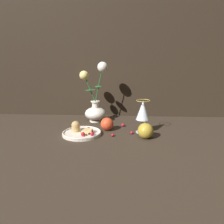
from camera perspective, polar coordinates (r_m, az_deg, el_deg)
ground_plane at (r=1.13m, az=-2.20°, el=-4.88°), size 2.40×2.40×0.00m
wall_back at (r=1.41m, az=-1.06°, el=23.49°), size 2.40×0.04×1.20m
vase at (r=1.27m, az=-4.35°, el=2.00°), size 0.16×0.12×0.35m
plate_with_pastries at (r=1.08m, az=-8.04°, el=-5.15°), size 0.19×0.19×0.06m
wine_glass at (r=1.09m, az=8.05°, el=0.12°), size 0.07×0.07×0.16m
apple_beside_vase at (r=1.03m, az=8.74°, el=-4.86°), size 0.07×0.07×0.09m
apple_near_glass at (r=1.13m, az=-1.30°, el=-3.13°), size 0.07×0.07×0.08m
berry_near_plate at (r=1.05m, az=0.18°, el=-6.06°), size 0.01×0.01×0.01m
berry_front_center at (r=1.19m, az=2.87°, el=-3.41°), size 0.02×0.02×0.02m
berry_by_glass_stem at (r=1.08m, az=5.17°, el=-5.42°), size 0.01×0.01×0.01m
berry_under_candlestick at (r=1.21m, az=-9.49°, el=-3.43°), size 0.02×0.02×0.02m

